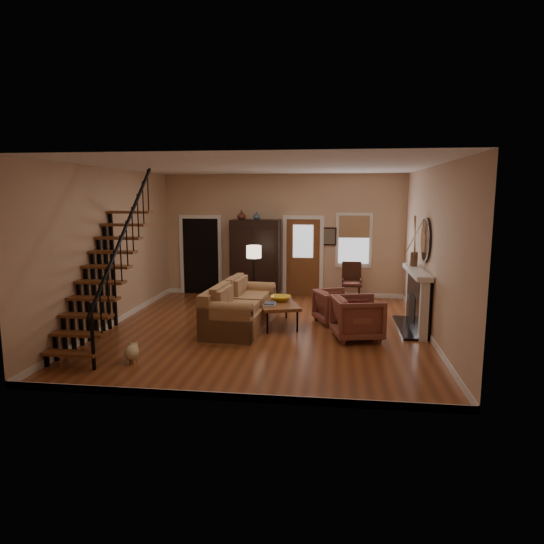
# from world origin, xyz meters

# --- Properties ---
(room) EXTENTS (7.00, 7.33, 3.30)m
(room) POSITION_xyz_m (-0.41, 1.76, 1.51)
(room) COLOR brown
(room) RESTS_ON ground
(staircase) EXTENTS (0.94, 2.80, 3.20)m
(staircase) POSITION_xyz_m (-2.78, -1.30, 1.60)
(staircase) COLOR brown
(staircase) RESTS_ON ground
(fireplace) EXTENTS (0.33, 1.95, 2.30)m
(fireplace) POSITION_xyz_m (3.13, 0.50, 0.74)
(fireplace) COLOR black
(fireplace) RESTS_ON ground
(armoire) EXTENTS (1.30, 0.60, 2.10)m
(armoire) POSITION_xyz_m (-0.70, 3.15, 1.05)
(armoire) COLOR black
(armoire) RESTS_ON ground
(vase_a) EXTENTS (0.24, 0.24, 0.25)m
(vase_a) POSITION_xyz_m (-1.05, 3.05, 2.22)
(vase_a) COLOR #4C2619
(vase_a) RESTS_ON armoire
(vase_b) EXTENTS (0.20, 0.20, 0.21)m
(vase_b) POSITION_xyz_m (-0.65, 3.05, 2.21)
(vase_b) COLOR #334C60
(vase_b) RESTS_ON armoire
(sofa) EXTENTS (1.21, 2.47, 0.90)m
(sofa) POSITION_xyz_m (-0.53, 0.13, 0.45)
(sofa) COLOR #9C7047
(sofa) RESTS_ON ground
(coffee_table) EXTENTS (1.11, 1.48, 0.50)m
(coffee_table) POSITION_xyz_m (0.22, 0.39, 0.25)
(coffee_table) COLOR brown
(coffee_table) RESTS_ON ground
(bowl) EXTENTS (0.45, 0.45, 0.11)m
(bowl) POSITION_xyz_m (0.27, 0.54, 0.56)
(bowl) COLOR gold
(bowl) RESTS_ON coffee_table
(books) EXTENTS (0.24, 0.33, 0.06)m
(books) POSITION_xyz_m (0.10, 0.09, 0.53)
(books) COLOR beige
(books) RESTS_ON coffee_table
(armchair_left) EXTENTS (1.08, 1.07, 0.83)m
(armchair_left) POSITION_xyz_m (1.86, -0.38, 0.42)
(armchair_left) COLOR maroon
(armchair_left) RESTS_ON ground
(armchair_right) EXTENTS (1.05, 1.03, 0.73)m
(armchair_right) POSITION_xyz_m (1.44, 0.76, 0.36)
(armchair_right) COLOR maroon
(armchair_right) RESTS_ON ground
(floor_lamp) EXTENTS (0.39, 0.39, 1.55)m
(floor_lamp) POSITION_xyz_m (-0.52, 1.80, 0.78)
(floor_lamp) COLOR black
(floor_lamp) RESTS_ON ground
(side_chair) EXTENTS (0.54, 0.54, 1.02)m
(side_chair) POSITION_xyz_m (1.85, 2.95, 0.51)
(side_chair) COLOR #361B11
(side_chair) RESTS_ON ground
(dog) EXTENTS (0.32, 0.45, 0.29)m
(dog) POSITION_xyz_m (-1.92, -2.17, 0.15)
(dog) COLOR beige
(dog) RESTS_ON ground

